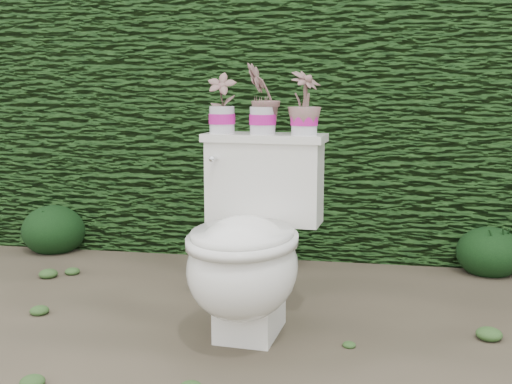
% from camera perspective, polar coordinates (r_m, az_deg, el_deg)
% --- Properties ---
extents(ground, '(60.00, 60.00, 0.00)m').
position_cam_1_polar(ground, '(2.62, -2.49, -12.36)').
color(ground, brown).
rests_on(ground, ground).
extents(hedge, '(8.00, 1.00, 1.60)m').
position_cam_1_polar(hedge, '(4.01, 2.48, 7.08)').
color(hedge, '#234A18').
rests_on(hedge, ground).
extents(toilet, '(0.52, 0.72, 0.78)m').
position_cam_1_polar(toilet, '(2.48, -0.66, -4.98)').
color(toilet, silver).
rests_on(toilet, ground).
extents(potted_plant_left, '(0.12, 0.08, 0.23)m').
position_cam_1_polar(potted_plant_left, '(2.68, -3.06, 7.77)').
color(potted_plant_left, '#216A21').
rests_on(potted_plant_left, toilet).
extents(potted_plant_center, '(0.19, 0.19, 0.27)m').
position_cam_1_polar(potted_plant_center, '(2.63, 0.59, 8.15)').
color(potted_plant_center, '#216A21').
rests_on(potted_plant_center, toilet).
extents(potted_plant_right, '(0.19, 0.19, 0.24)m').
position_cam_1_polar(potted_plant_right, '(2.59, 4.33, 7.74)').
color(potted_plant_right, '#216A21').
rests_on(potted_plant_right, toilet).
extents(liriope_clump_1, '(0.37, 0.37, 0.30)m').
position_cam_1_polar(liriope_clump_1, '(3.98, -17.53, -2.84)').
color(liriope_clump_1, black).
rests_on(liriope_clump_1, ground).
extents(liriope_clump_2, '(0.33, 0.33, 0.26)m').
position_cam_1_polar(liriope_clump_2, '(3.50, 0.86, -4.40)').
color(liriope_clump_2, black).
rests_on(liriope_clump_2, ground).
extents(liriope_clump_3, '(0.34, 0.34, 0.27)m').
position_cam_1_polar(liriope_clump_3, '(3.57, 20.06, -4.63)').
color(liriope_clump_3, black).
rests_on(liriope_clump_3, ground).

